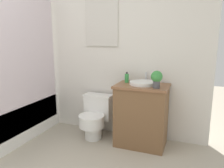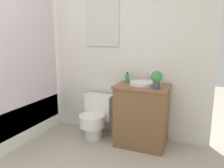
# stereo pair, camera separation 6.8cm
# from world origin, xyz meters

# --- Properties ---
(wall_back) EXTENTS (3.44, 0.07, 2.50)m
(wall_back) POSITION_xyz_m (0.00, 1.99, 1.26)
(wall_back) COLOR silver
(wall_back) RESTS_ON ground_plane
(shower_area) EXTENTS (0.67, 1.42, 1.98)m
(shower_area) POSITION_xyz_m (-0.87, 1.25, 0.30)
(shower_area) COLOR white
(shower_area) RESTS_ON ground_plane
(toilet) EXTENTS (0.40, 0.50, 0.59)m
(toilet) POSITION_xyz_m (0.23, 1.71, 0.30)
(toilet) COLOR white
(toilet) RESTS_ON ground_plane
(vanity) EXTENTS (0.66, 0.46, 0.80)m
(vanity) POSITION_xyz_m (0.88, 1.72, 0.40)
(vanity) COLOR brown
(vanity) RESTS_ON ground_plane
(sink) EXTENTS (0.33, 0.37, 0.13)m
(sink) POSITION_xyz_m (0.88, 1.74, 0.82)
(sink) COLOR white
(sink) RESTS_ON vanity
(soap_bottle) EXTENTS (0.05, 0.05, 0.14)m
(soap_bottle) POSITION_xyz_m (0.65, 1.80, 0.86)
(soap_bottle) COLOR green
(soap_bottle) RESTS_ON vanity
(potted_plant) EXTENTS (0.13, 0.13, 0.21)m
(potted_plant) POSITION_xyz_m (1.08, 1.60, 0.92)
(potted_plant) COLOR #4C4C51
(potted_plant) RESTS_ON vanity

